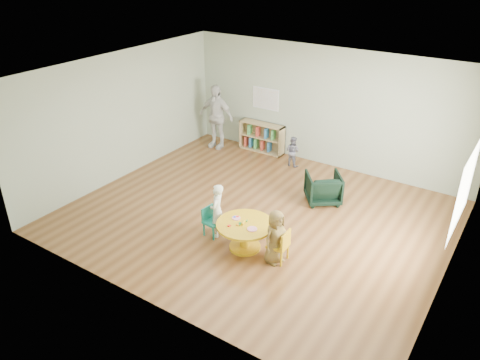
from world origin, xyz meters
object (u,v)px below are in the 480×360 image
(activity_table, at_px, (245,231))
(adult_caretaker, at_px, (216,117))
(child_left, at_px, (217,210))
(child_right, at_px, (275,237))
(toddler, at_px, (293,151))
(kid_chair_right, at_px, (280,245))
(kid_chair_left, at_px, (211,220))
(armchair, at_px, (323,188))
(bookshelf, at_px, (262,137))

(activity_table, xyz_separation_m, adult_caretaker, (-3.13, 3.45, 0.49))
(child_left, bearing_deg, child_right, 66.58)
(child_left, distance_m, toddler, 3.44)
(activity_table, distance_m, kid_chair_right, 0.70)
(activity_table, relative_size, kid_chair_left, 1.81)
(kid_chair_left, distance_m, adult_caretaker, 4.20)
(armchair, height_order, toddler, toddler)
(kid_chair_right, relative_size, child_left, 0.58)
(armchair, bearing_deg, kid_chair_left, 24.94)
(activity_table, distance_m, toddler, 3.62)
(child_right, bearing_deg, armchair, 19.15)
(kid_chair_left, bearing_deg, toddler, -171.01)
(kid_chair_left, bearing_deg, kid_chair_right, 95.68)
(child_left, bearing_deg, kid_chair_right, 69.44)
(bookshelf, distance_m, child_right, 4.74)
(armchair, relative_size, child_left, 0.67)
(kid_chair_left, bearing_deg, armchair, 158.54)
(activity_table, xyz_separation_m, kid_chair_right, (0.70, 0.01, -0.03))
(child_right, xyz_separation_m, toddler, (-1.54, 3.55, -0.11))
(kid_chair_right, xyz_separation_m, armchair, (-0.26, 2.27, -0.01))
(bookshelf, bearing_deg, toddler, -19.64)
(activity_table, distance_m, kid_chair_left, 0.75)
(kid_chair_left, distance_m, armchair, 2.55)
(activity_table, bearing_deg, bookshelf, 117.29)
(child_left, bearing_deg, activity_table, 65.56)
(kid_chair_left, relative_size, adult_caretaker, 0.33)
(activity_table, bearing_deg, child_left, 173.44)
(activity_table, height_order, bookshelf, bookshelf)
(kid_chair_left, distance_m, toddler, 3.48)
(kid_chair_right, height_order, toddler, toddler)
(kid_chair_left, distance_m, child_left, 0.24)
(kid_chair_right, distance_m, child_right, 0.19)
(child_right, bearing_deg, activity_table, 99.99)
(bookshelf, relative_size, armchair, 1.74)
(child_right, bearing_deg, kid_chair_right, -34.88)
(armchair, height_order, child_left, child_left)
(armchair, bearing_deg, adult_caretaker, -55.47)
(child_right, bearing_deg, bookshelf, 48.22)
(bookshelf, bearing_deg, adult_caretaker, -158.53)
(toddler, height_order, adult_caretaker, adult_caretaker)
(kid_chair_right, relative_size, child_right, 0.61)
(child_left, bearing_deg, bookshelf, -178.30)
(bookshelf, height_order, child_left, child_left)
(kid_chair_right, bearing_deg, adult_caretaker, 45.23)
(bookshelf, height_order, child_right, child_right)
(kid_chair_left, height_order, child_right, child_right)
(bookshelf, bearing_deg, activity_table, -62.71)
(child_left, height_order, toddler, child_left)
(kid_chair_left, height_order, kid_chair_right, kid_chair_right)
(child_left, height_order, adult_caretaker, adult_caretaker)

